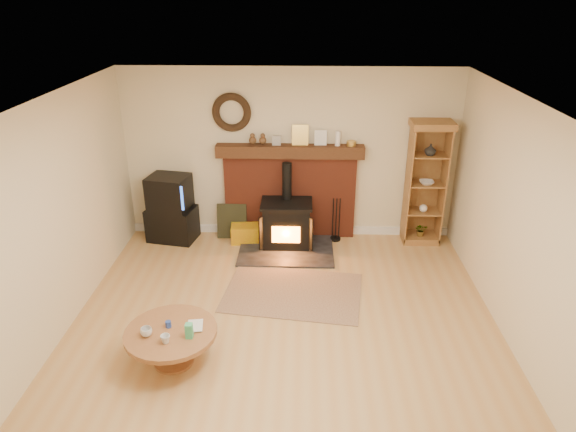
{
  "coord_description": "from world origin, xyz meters",
  "views": [
    {
      "loc": [
        0.21,
        -4.67,
        3.64
      ],
      "look_at": [
        0.02,
        1.0,
        1.08
      ],
      "focal_mm": 32.0,
      "sensor_mm": 36.0,
      "label": 1
    }
  ],
  "objects_px": {
    "tv_unit": "(171,210)",
    "wood_stove": "(287,226)",
    "coffee_table": "(171,337)",
    "curio_cabinet": "(425,183)"
  },
  "relations": [
    {
      "from": "tv_unit",
      "to": "coffee_table",
      "type": "relative_size",
      "value": 1.09
    },
    {
      "from": "wood_stove",
      "to": "coffee_table",
      "type": "height_order",
      "value": "wood_stove"
    },
    {
      "from": "tv_unit",
      "to": "coffee_table",
      "type": "height_order",
      "value": "tv_unit"
    },
    {
      "from": "wood_stove",
      "to": "tv_unit",
      "type": "xyz_separation_m",
      "value": [
        -1.78,
        0.2,
        0.15
      ]
    },
    {
      "from": "curio_cabinet",
      "to": "coffee_table",
      "type": "xyz_separation_m",
      "value": [
        -3.16,
        -2.96,
        -0.61
      ]
    },
    {
      "from": "wood_stove",
      "to": "tv_unit",
      "type": "distance_m",
      "value": 1.8
    },
    {
      "from": "wood_stove",
      "to": "tv_unit",
      "type": "relative_size",
      "value": 1.35
    },
    {
      "from": "tv_unit",
      "to": "coffee_table",
      "type": "xyz_separation_m",
      "value": [
        0.68,
        -2.88,
        -0.17
      ]
    },
    {
      "from": "tv_unit",
      "to": "wood_stove",
      "type": "bearing_deg",
      "value": -6.3
    },
    {
      "from": "tv_unit",
      "to": "curio_cabinet",
      "type": "distance_m",
      "value": 3.87
    }
  ]
}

